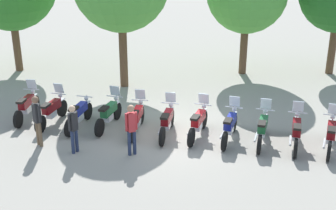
% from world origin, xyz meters
% --- Properties ---
extents(ground_plane, '(80.00, 80.00, 0.00)m').
position_xyz_m(ground_plane, '(0.00, 0.00, 0.00)').
color(ground_plane, gray).
extents(motorcycle_0, '(0.62, 2.19, 1.37)m').
position_xyz_m(motorcycle_0, '(-5.31, 1.03, 0.52)').
color(motorcycle_0, black).
rests_on(motorcycle_0, ground_plane).
extents(motorcycle_1, '(0.77, 2.16, 1.37)m').
position_xyz_m(motorcycle_1, '(-4.24, 0.65, 0.52)').
color(motorcycle_1, black).
rests_on(motorcycle_1, ground_plane).
extents(motorcycle_2, '(0.72, 2.17, 0.99)m').
position_xyz_m(motorcycle_2, '(-3.18, 0.41, 0.50)').
color(motorcycle_2, black).
rests_on(motorcycle_2, ground_plane).
extents(motorcycle_3, '(0.77, 2.16, 1.37)m').
position_xyz_m(motorcycle_3, '(-2.12, 0.50, 0.52)').
color(motorcycle_3, black).
rests_on(motorcycle_3, ground_plane).
extents(motorcycle_4, '(0.62, 2.19, 1.37)m').
position_xyz_m(motorcycle_4, '(-1.06, 0.18, 0.52)').
color(motorcycle_4, black).
rests_on(motorcycle_4, ground_plane).
extents(motorcycle_5, '(0.67, 2.18, 1.37)m').
position_xyz_m(motorcycle_5, '(0.00, -0.04, 0.52)').
color(motorcycle_5, black).
rests_on(motorcycle_5, ground_plane).
extents(motorcycle_6, '(0.83, 2.14, 1.37)m').
position_xyz_m(motorcycle_6, '(1.07, -0.07, 0.52)').
color(motorcycle_6, black).
rests_on(motorcycle_6, ground_plane).
extents(motorcycle_7, '(0.82, 2.14, 1.37)m').
position_xyz_m(motorcycle_7, '(2.13, -0.28, 0.52)').
color(motorcycle_7, black).
rests_on(motorcycle_7, ground_plane).
extents(motorcycle_8, '(0.78, 2.15, 1.37)m').
position_xyz_m(motorcycle_8, '(3.19, -0.43, 0.52)').
color(motorcycle_8, black).
rests_on(motorcycle_8, ground_plane).
extents(motorcycle_9, '(0.74, 2.17, 1.37)m').
position_xyz_m(motorcycle_9, '(4.25, -0.61, 0.52)').
color(motorcycle_9, black).
rests_on(motorcycle_9, ground_plane).
extents(motorcycle_10, '(0.85, 2.13, 1.37)m').
position_xyz_m(motorcycle_10, '(5.31, -0.76, 0.52)').
color(motorcycle_10, black).
rests_on(motorcycle_10, ground_plane).
extents(person_0, '(0.29, 0.39, 1.61)m').
position_xyz_m(person_0, '(-2.83, -1.53, 0.93)').
color(person_0, '#232D4C').
rests_on(person_0, ground_plane).
extents(person_1, '(0.39, 0.30, 1.68)m').
position_xyz_m(person_1, '(-1.00, -1.56, 0.98)').
color(person_1, '#232D4C').
rests_on(person_1, ground_plane).
extents(person_2, '(0.35, 0.33, 1.73)m').
position_xyz_m(person_2, '(-4.12, -1.12, 1.01)').
color(person_2, brown).
rests_on(person_2, ground_plane).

